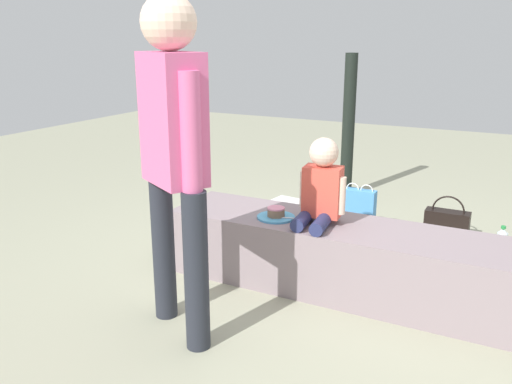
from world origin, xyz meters
TOP-DOWN VIEW (x-y plane):
  - ground_plane at (0.00, 0.00)m, footprint 12.00×12.00m
  - concrete_ledge at (0.00, 0.00)m, footprint 2.01×0.49m
  - child_seated at (-0.12, -0.02)m, footprint 0.28×0.32m
  - adult_standing at (-0.54, -0.79)m, footprint 0.43×0.33m
  - cake_plate at (-0.37, -0.06)m, footprint 0.22×0.22m
  - gift_bag at (-0.18, 0.96)m, footprint 0.24×0.09m
  - railing_post at (-0.57, 1.83)m, footprint 0.36×0.36m
  - water_bottle_near_gift at (0.80, 0.94)m, footprint 0.07×0.07m
  - cake_box_white at (-0.82, 1.11)m, footprint 0.33×0.33m
  - handbag_black_leather at (0.42, 1.12)m, footprint 0.31×0.12m

SIDE VIEW (x-z plane):
  - ground_plane at x=0.00m, z-range 0.00..0.00m
  - cake_box_white at x=-0.82m, z-range 0.00..0.10m
  - water_bottle_near_gift at x=0.80m, z-range -0.01..0.21m
  - handbag_black_leather at x=0.42m, z-range -0.05..0.27m
  - gift_bag at x=-0.18m, z-range -0.02..0.35m
  - concrete_ledge at x=0.00m, z-range 0.00..0.39m
  - cake_plate at x=-0.37m, z-range 0.38..0.45m
  - railing_post at x=-0.57m, z-range -0.14..1.13m
  - child_seated at x=-0.12m, z-range 0.37..0.85m
  - adult_standing at x=-0.54m, z-range 0.16..1.75m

